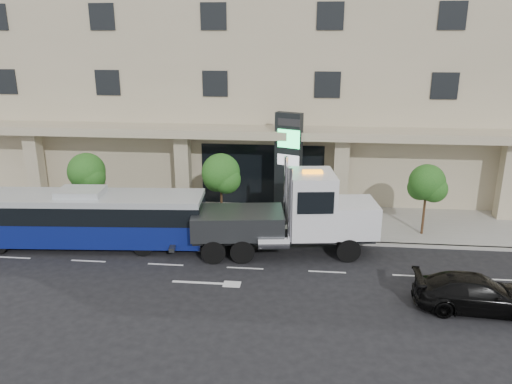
# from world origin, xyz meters

# --- Properties ---
(ground) EXTENTS (120.00, 120.00, 0.00)m
(ground) POSITION_xyz_m (0.00, 0.00, 0.00)
(ground) COLOR black
(ground) RESTS_ON ground
(sidewalk) EXTENTS (120.00, 6.00, 0.15)m
(sidewalk) POSITION_xyz_m (0.00, 5.00, 0.07)
(sidewalk) COLOR gray
(sidewalk) RESTS_ON ground
(curb) EXTENTS (120.00, 0.30, 0.15)m
(curb) POSITION_xyz_m (0.00, 2.00, 0.07)
(curb) COLOR gray
(curb) RESTS_ON ground
(convention_center) EXTENTS (60.00, 17.60, 20.00)m
(convention_center) POSITION_xyz_m (-0.00, 15.42, 9.97)
(convention_center) COLOR tan
(convention_center) RESTS_ON ground
(tree_left) EXTENTS (2.27, 2.20, 4.22)m
(tree_left) POSITION_xyz_m (-9.97, 3.59, 3.11)
(tree_left) COLOR #422B19
(tree_left) RESTS_ON sidewalk
(tree_mid) EXTENTS (2.28, 2.20, 4.38)m
(tree_mid) POSITION_xyz_m (-1.97, 3.59, 3.26)
(tree_mid) COLOR #422B19
(tree_mid) RESTS_ON sidewalk
(tree_right) EXTENTS (2.10, 2.00, 4.04)m
(tree_right) POSITION_xyz_m (9.53, 3.59, 3.04)
(tree_right) COLOR #422B19
(tree_right) RESTS_ON sidewalk
(city_bus) EXTENTS (12.94, 3.62, 3.24)m
(city_bus) POSITION_xyz_m (-8.89, 0.32, 1.65)
(city_bus) COLOR black
(city_bus) RESTS_ON ground
(tow_truck) EXTENTS (10.80, 3.81, 4.88)m
(tow_truck) POSITION_xyz_m (2.22, 0.61, 2.01)
(tow_truck) COLOR #2D3033
(tow_truck) RESTS_ON ground
(black_sedan) EXTENTS (5.18, 2.27, 1.48)m
(black_sedan) POSITION_xyz_m (10.02, -4.32, 0.74)
(black_sedan) COLOR black
(black_sedan) RESTS_ON ground
(signage_pylon) EXTENTS (1.70, 1.15, 6.45)m
(signage_pylon) POSITION_xyz_m (1.77, 5.68, 3.42)
(signage_pylon) COLOR black
(signage_pylon) RESTS_ON sidewalk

